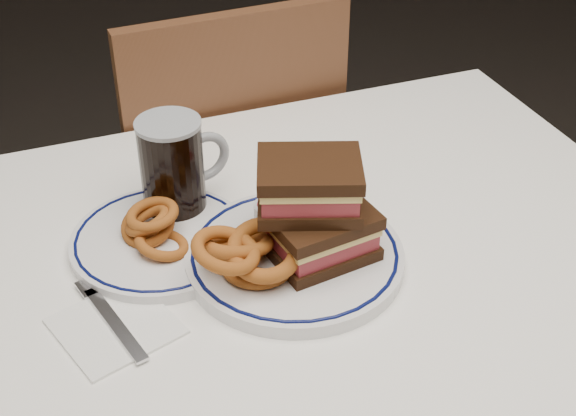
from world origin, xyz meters
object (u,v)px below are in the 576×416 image
object	(u,v)px
main_plate	(294,256)
far_plate	(161,240)
beer_mug	(174,168)
chair_far	(222,184)
reuben_sandwich	(315,209)

from	to	relation	value
main_plate	far_plate	distance (m)	0.19
main_plate	beer_mug	xyz separation A→B (m)	(-0.12, 0.17, 0.07)
beer_mug	far_plate	world-z (taller)	beer_mug
chair_far	far_plate	bearing A→B (deg)	-114.94
main_plate	reuben_sandwich	size ratio (longest dim) A/B	1.81
chair_far	main_plate	xyz separation A→B (m)	(-0.06, -0.58, 0.26)
reuben_sandwich	beer_mug	size ratio (longest dim) A/B	1.06
beer_mug	chair_far	bearing A→B (deg)	66.22
main_plate	reuben_sandwich	distance (m)	0.08
chair_far	main_plate	size ratio (longest dim) A/B	3.14
chair_far	far_plate	size ratio (longest dim) A/B	3.71
chair_far	beer_mug	world-z (taller)	chair_far
beer_mug	main_plate	bearing A→B (deg)	-55.41
chair_far	reuben_sandwich	xyz separation A→B (m)	(-0.04, -0.59, 0.34)
chair_far	beer_mug	distance (m)	0.55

